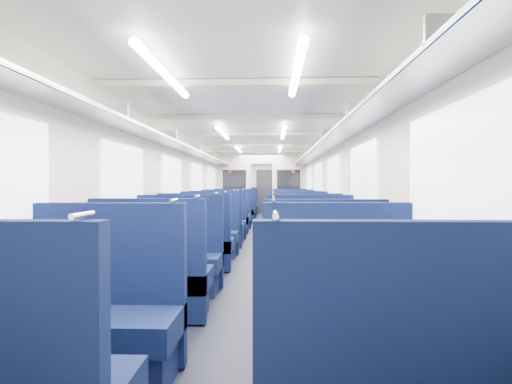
{
  "coord_description": "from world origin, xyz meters",
  "views": [
    {
      "loc": [
        0.35,
        -9.94,
        1.34
      ],
      "look_at": [
        -0.11,
        1.6,
        1.12
      ],
      "focal_mm": 28.8,
      "sensor_mm": 36.0,
      "label": 1
    }
  ],
  "objects": [
    {
      "name": "seat_2",
      "position": [
        -0.83,
        -7.17,
        0.38
      ],
      "size": [
        1.11,
        0.61,
        1.23
      ],
      "color": "#0E1B47",
      "rests_on": "floor"
    },
    {
      "name": "dado_left",
      "position": [
        -1.39,
        0.0,
        0.35
      ],
      "size": [
        0.03,
        17.9,
        0.7
      ],
      "primitive_type": "cube",
      "color": "#111A3B",
      "rests_on": "floor"
    },
    {
      "name": "seat_12",
      "position": [
        -0.83,
        -1.27,
        0.38
      ],
      "size": [
        1.11,
        0.61,
        1.23
      ],
      "color": "#0E1B47",
      "rests_on": "floor"
    },
    {
      "name": "bulkhead",
      "position": [
        -0.0,
        3.34,
        1.23
      ],
      "size": [
        2.8,
        0.1,
        2.35
      ],
      "color": "silver",
      "rests_on": "floor"
    },
    {
      "name": "wall_right",
      "position": [
        1.4,
        0.0,
        1.18
      ],
      "size": [
        0.02,
        18.0,
        2.35
      ],
      "primitive_type": "cube",
      "color": "beige",
      "rests_on": "floor"
    },
    {
      "name": "seat_16",
      "position": [
        -0.83,
        0.99,
        0.38
      ],
      "size": [
        1.11,
        0.61,
        1.23
      ],
      "color": "#0E1B47",
      "rests_on": "floor"
    },
    {
      "name": "ceiling",
      "position": [
        0.0,
        0.0,
        2.35
      ],
      "size": [
        2.8,
        18.0,
        0.01
      ],
      "primitive_type": "cube",
      "color": "white",
      "rests_on": "wall_left"
    },
    {
      "name": "seat_20",
      "position": [
        -0.83,
        4.18,
        0.38
      ],
      "size": [
        1.11,
        0.61,
        1.23
      ],
      "color": "#0E1B47",
      "rests_on": "floor"
    },
    {
      "name": "seat_23",
      "position": [
        0.83,
        5.26,
        0.38
      ],
      "size": [
        1.11,
        0.61,
        1.23
      ],
      "color": "#0E1B47",
      "rests_on": "floor"
    },
    {
      "name": "seat_22",
      "position": [
        -0.83,
        5.25,
        0.38
      ],
      "size": [
        1.11,
        0.61,
        1.23
      ],
      "color": "#0E1B47",
      "rests_on": "floor"
    },
    {
      "name": "seat_15",
      "position": [
        0.83,
        -0.11,
        0.38
      ],
      "size": [
        1.11,
        0.61,
        1.23
      ],
      "color": "#0E1B47",
      "rests_on": "floor"
    },
    {
      "name": "seat_9",
      "position": [
        0.83,
        -3.66,
        0.38
      ],
      "size": [
        1.11,
        0.61,
        1.23
      ],
      "color": "#0E1B47",
      "rests_on": "floor"
    },
    {
      "name": "windows",
      "position": [
        0.0,
        -0.46,
        1.42
      ],
      "size": [
        2.78,
        15.6,
        0.75
      ],
      "color": "white",
      "rests_on": "wall_left"
    },
    {
      "name": "seat_3",
      "position": [
        0.83,
        -7.02,
        0.38
      ],
      "size": [
        1.11,
        0.61,
        1.23
      ],
      "color": "#0E1B47",
      "rests_on": "floor"
    },
    {
      "name": "wall_left",
      "position": [
        -1.4,
        0.0,
        1.18
      ],
      "size": [
        0.02,
        18.0,
        2.35
      ],
      "primitive_type": "cube",
      "color": "beige",
      "rests_on": "floor"
    },
    {
      "name": "luggage_rack_right",
      "position": [
        1.21,
        0.0,
        1.97
      ],
      "size": [
        0.36,
        17.4,
        0.18
      ],
      "color": "#B2B5BA",
      "rests_on": "wall_right"
    },
    {
      "name": "seat_27",
      "position": [
        0.83,
        7.67,
        0.38
      ],
      "size": [
        1.11,
        0.61,
        1.23
      ],
      "color": "#0E1B47",
      "rests_on": "floor"
    },
    {
      "name": "seat_5",
      "position": [
        0.83,
        -6.05,
        0.38
      ],
      "size": [
        1.11,
        0.61,
        1.23
      ],
      "color": "#0E1B47",
      "rests_on": "floor"
    },
    {
      "name": "seat_25",
      "position": [
        0.83,
        6.43,
        0.38
      ],
      "size": [
        1.11,
        0.61,
        1.23
      ],
      "color": "#0E1B47",
      "rests_on": "floor"
    },
    {
      "name": "seat_6",
      "position": [
        -0.83,
        -4.91,
        0.38
      ],
      "size": [
        1.11,
        0.61,
        1.23
      ],
      "color": "#0E1B47",
      "rests_on": "floor"
    },
    {
      "name": "seat_8",
      "position": [
        -0.83,
        -3.63,
        0.38
      ],
      "size": [
        1.11,
        0.61,
        1.23
      ],
      "color": "#0E1B47",
      "rests_on": "floor"
    },
    {
      "name": "seat_24",
      "position": [
        -0.83,
        6.3,
        0.38
      ],
      "size": [
        1.11,
        0.61,
        1.23
      ],
      "color": "#0E1B47",
      "rests_on": "floor"
    },
    {
      "name": "ceiling_fittings",
      "position": [
        0.0,
        -0.26,
        2.29
      ],
      "size": [
        2.7,
        16.06,
        0.11
      ],
      "color": "silver",
      "rests_on": "ceiling"
    },
    {
      "name": "seat_10",
      "position": [
        -0.83,
        -2.46,
        0.38
      ],
      "size": [
        1.11,
        0.61,
        1.23
      ],
      "color": "#0E1B47",
      "rests_on": "floor"
    },
    {
      "name": "luggage_rack_left",
      "position": [
        -1.21,
        0.0,
        1.97
      ],
      "size": [
        0.36,
        17.4,
        0.18
      ],
      "color": "#B2B5BA",
      "rests_on": "wall_left"
    },
    {
      "name": "seat_14",
      "position": [
        -0.83,
        -0.27,
        0.38
      ],
      "size": [
        1.11,
        0.61,
        1.23
      ],
      "color": "#0E1B47",
      "rests_on": "floor"
    },
    {
      "name": "dado_right",
      "position": [
        1.39,
        0.0,
        0.35
      ],
      "size": [
        0.03,
        17.9,
        0.7
      ],
      "primitive_type": "cube",
      "color": "#111A3B",
      "rests_on": "floor"
    },
    {
      "name": "seat_21",
      "position": [
        0.83,
        4.18,
        0.38
      ],
      "size": [
        1.11,
        0.61,
        1.23
      ],
      "color": "#0E1B47",
      "rests_on": "floor"
    },
    {
      "name": "seat_7",
      "position": [
        0.83,
        -4.85,
        0.38
      ],
      "size": [
        1.11,
        0.61,
        1.23
      ],
      "color": "#0E1B47",
      "rests_on": "floor"
    },
    {
      "name": "seat_17",
      "position": [
        0.83,
        0.83,
        0.38
      ],
      "size": [
        1.11,
        0.61,
        1.23
      ],
      "color": "#0E1B47",
      "rests_on": "floor"
    },
    {
      "name": "floor",
      "position": [
        0.0,
        0.0,
        0.0
      ],
      "size": [
        2.8,
        18.0,
        0.01
      ],
      "primitive_type": "cube",
      "color": "black",
      "rests_on": "ground"
    },
    {
      "name": "seat_13",
      "position": [
        0.83,
        -1.31,
        0.38
      ],
      "size": [
        1.11,
        0.61,
        1.23
      ],
      "color": "#0E1B47",
      "rests_on": "floor"
    },
    {
      "name": "seat_11",
      "position": [
        0.83,
        -2.47,
        0.38
      ],
      "size": [
        1.11,
        0.61,
        1.23
      ],
      "color": "#0E1B47",
      "rests_on": "floor"
    },
    {
      "name": "seat_18",
      "position": [
        -0.83,
        2.03,
        0.38
      ],
      "size": [
        1.11,
        0.61,
        1.23
      ],
      "color": "#0E1B47",
      "rests_on": "floor"
    },
    {
      "name": "seat_26",
      "position": [
        -0.83,
        7.5,
        0.38
      ],
      "size": [
        1.11,
        0.61,
        1.23
      ],
      "color": "#0E1B47",
      "rests_on": "floor"
    },
    {
      "name": "wall_far",
      "position": [
        0.0,
        9.0,
        1.18
      ],
      "size": [
        2.8,
        0.02,
        2.35
      ],
      "primitive_type": "cube",
      "color": "beige",
      "rests_on": "floor"
    },
    {
      "name": "end_door",
      "position": [
        0.0,
        8.94,
        1.0
      ],
      "size": [
        0.75,
        0.06,
        2.0
      ],
      "primitive_type": "cube",
      "color": "black",
      "rests_on": "floor"
    },
    {
      "name": "seat_4",
      "position": [
        -0.83,
        -5.95,
        0.38
      ],
      "size": [
        1.11,
        0.61,
        1.23
      ],
      "color": "#0E1B47",
      "rests_on": "floor"
    },
    {
      "name": "seat_19",
      "position": [
        0.83,
        1.97,
        0.38
      ],
      "size": [
        1.11,
        0.61,
        1.23
      ],
      "color": "#0E1B47",
      "rests_on": "floor"
    }
  ]
}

